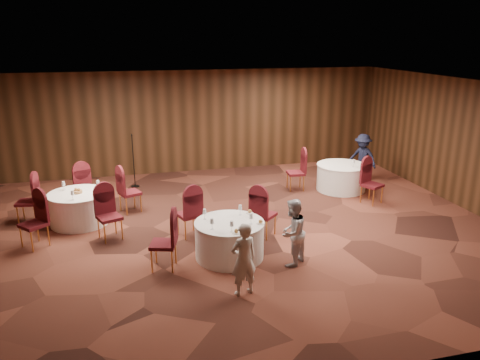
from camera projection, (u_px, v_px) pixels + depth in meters
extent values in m
plane|color=black|center=(234.00, 229.00, 10.62)|extent=(12.00, 12.00, 0.00)
plane|color=silver|center=(233.00, 87.00, 9.67)|extent=(12.00, 12.00, 0.00)
plane|color=black|center=(196.00, 122.00, 14.77)|extent=(12.00, 0.00, 12.00)
plane|color=black|center=(332.00, 268.00, 5.52)|extent=(12.00, 0.00, 12.00)
plane|color=black|center=(469.00, 146.00, 11.56)|extent=(0.00, 10.00, 10.00)
cylinder|color=white|center=(230.00, 240.00, 9.21)|extent=(1.35, 1.35, 0.72)
cylinder|color=white|center=(229.00, 223.00, 9.10)|extent=(1.38, 1.38, 0.03)
cylinder|color=white|center=(79.00, 208.00, 10.88)|extent=(1.34, 1.34, 0.72)
cylinder|color=white|center=(78.00, 194.00, 10.78)|extent=(1.36, 1.36, 0.03)
cylinder|color=white|center=(341.00, 178.00, 13.23)|extent=(1.37, 1.37, 0.72)
cylinder|color=white|center=(342.00, 165.00, 13.12)|extent=(1.39, 1.39, 0.03)
cylinder|color=silver|center=(251.00, 224.00, 9.02)|extent=(0.06, 0.06, 0.01)
cylinder|color=silver|center=(251.00, 221.00, 9.00)|extent=(0.01, 0.01, 0.11)
cone|color=silver|center=(251.00, 216.00, 8.97)|extent=(0.08, 0.08, 0.10)
cylinder|color=silver|center=(205.00, 219.00, 9.24)|extent=(0.06, 0.06, 0.01)
cylinder|color=silver|center=(205.00, 216.00, 9.23)|extent=(0.01, 0.01, 0.11)
cone|color=silver|center=(205.00, 211.00, 9.19)|extent=(0.08, 0.08, 0.10)
cylinder|color=silver|center=(212.00, 229.00, 8.77)|extent=(0.06, 0.06, 0.01)
cylinder|color=silver|center=(212.00, 226.00, 8.75)|extent=(0.01, 0.01, 0.11)
cone|color=silver|center=(212.00, 221.00, 8.72)|extent=(0.08, 0.08, 0.10)
cylinder|color=silver|center=(232.00, 232.00, 8.65)|extent=(0.06, 0.06, 0.01)
cylinder|color=silver|center=(232.00, 229.00, 8.64)|extent=(0.01, 0.01, 0.11)
cone|color=silver|center=(232.00, 224.00, 8.61)|extent=(0.08, 0.08, 0.10)
cylinder|color=silver|center=(240.00, 215.00, 9.46)|extent=(0.06, 0.06, 0.01)
cylinder|color=silver|center=(240.00, 212.00, 9.45)|extent=(0.01, 0.01, 0.11)
cone|color=silver|center=(240.00, 207.00, 9.41)|extent=(0.08, 0.08, 0.10)
cylinder|color=white|center=(236.00, 233.00, 8.59)|extent=(0.15, 0.15, 0.01)
sphere|color=#9E6B33|center=(236.00, 231.00, 8.58)|extent=(0.08, 0.08, 0.08)
cylinder|color=white|center=(261.00, 223.00, 9.03)|extent=(0.15, 0.15, 0.01)
sphere|color=#9E6B33|center=(261.00, 221.00, 9.01)|extent=(0.08, 0.08, 0.08)
cylinder|color=white|center=(250.00, 213.00, 9.54)|extent=(0.15, 0.15, 0.01)
sphere|color=#9E6B33|center=(250.00, 211.00, 9.53)|extent=(0.08, 0.08, 0.08)
cylinder|color=silver|center=(98.00, 189.00, 11.05)|extent=(0.06, 0.06, 0.01)
cylinder|color=silver|center=(98.00, 187.00, 11.03)|extent=(0.01, 0.01, 0.11)
cone|color=silver|center=(98.00, 182.00, 11.00)|extent=(0.08, 0.08, 0.10)
cylinder|color=silver|center=(64.00, 190.00, 10.97)|extent=(0.06, 0.06, 0.01)
cylinder|color=silver|center=(64.00, 188.00, 10.95)|extent=(0.01, 0.01, 0.11)
cone|color=silver|center=(63.00, 183.00, 10.92)|extent=(0.08, 0.08, 0.10)
cylinder|color=silver|center=(73.00, 200.00, 10.33)|extent=(0.06, 0.06, 0.01)
cylinder|color=silver|center=(73.00, 197.00, 10.31)|extent=(0.01, 0.01, 0.11)
cone|color=silver|center=(72.00, 193.00, 10.28)|extent=(0.08, 0.08, 0.10)
cylinder|color=olive|center=(77.00, 192.00, 10.76)|extent=(0.22, 0.22, 0.06)
sphere|color=#9E6B33|center=(76.00, 189.00, 10.76)|extent=(0.07, 0.07, 0.07)
sphere|color=#9E6B33|center=(79.00, 189.00, 10.74)|extent=(0.07, 0.07, 0.07)
cylinder|color=silver|center=(353.00, 167.00, 12.89)|extent=(0.06, 0.06, 0.01)
cylinder|color=silver|center=(353.00, 165.00, 12.88)|extent=(0.01, 0.01, 0.11)
cone|color=silver|center=(354.00, 161.00, 12.85)|extent=(0.08, 0.08, 0.10)
cylinder|color=black|center=(135.00, 186.00, 13.61)|extent=(0.24, 0.24, 0.02)
cylinder|color=black|center=(133.00, 160.00, 13.38)|extent=(0.02, 0.02, 1.53)
cylinder|color=black|center=(132.00, 135.00, 13.20)|extent=(0.04, 0.12, 0.04)
imported|color=silver|center=(243.00, 259.00, 7.80)|extent=(0.53, 0.41, 1.29)
imported|color=silver|center=(292.00, 232.00, 8.83)|extent=(0.81, 0.80, 1.31)
imported|color=black|center=(362.00, 157.00, 14.02)|extent=(0.95, 1.05, 1.42)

